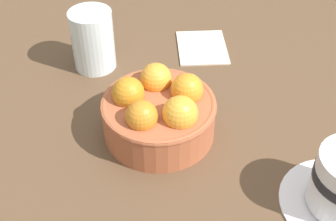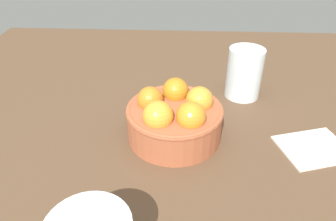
% 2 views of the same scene
% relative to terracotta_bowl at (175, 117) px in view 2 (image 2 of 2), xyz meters
% --- Properties ---
extents(ground_plane, '(1.10, 1.09, 0.04)m').
position_rel_terracotta_bowl_xyz_m(ground_plane, '(0.00, -0.00, -0.06)').
color(ground_plane, brown).
extents(terracotta_bowl, '(0.16, 0.16, 0.09)m').
position_rel_terracotta_bowl_xyz_m(terracotta_bowl, '(0.00, 0.00, 0.00)').
color(terracotta_bowl, '#AD5938').
rests_on(terracotta_bowl, ground_plane).
extents(water_glass, '(0.07, 0.07, 0.10)m').
position_rel_terracotta_bowl_xyz_m(water_glass, '(-0.14, -0.15, 0.01)').
color(water_glass, silver).
rests_on(water_glass, ground_plane).
extents(folded_napkin, '(0.13, 0.11, 0.01)m').
position_rel_terracotta_bowl_xyz_m(folded_napkin, '(-0.23, 0.02, -0.04)').
color(folded_napkin, white).
rests_on(folded_napkin, ground_plane).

